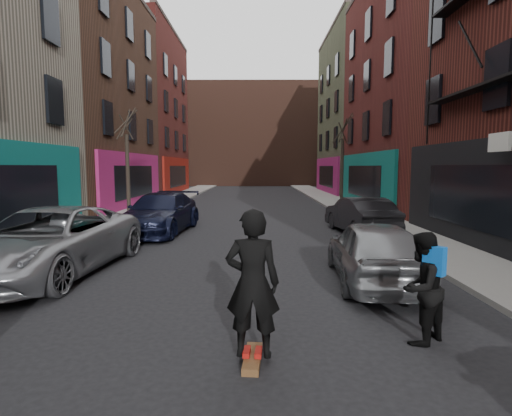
{
  "coord_description": "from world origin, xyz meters",
  "views": [
    {
      "loc": [
        0.54,
        -2.77,
        2.66
      ],
      "look_at": [
        0.51,
        7.34,
        1.6
      ],
      "focal_mm": 28.0,
      "sensor_mm": 36.0,
      "label": 1
    }
  ],
  "objects_px": {
    "skateboarder": "(253,283)",
    "pedestrian": "(421,287)",
    "parked_right_far": "(374,251)",
    "parked_right_end": "(360,215)",
    "tree_left_far": "(127,152)",
    "parked_left_end": "(160,213)",
    "tree_right_far": "(342,153)",
    "skateboard": "(253,358)",
    "parked_left_far": "(49,241)"
  },
  "relations": [
    {
      "from": "parked_left_far",
      "to": "skateboard",
      "type": "bearing_deg",
      "value": -36.81
    },
    {
      "from": "tree_left_far",
      "to": "parked_right_end",
      "type": "distance_m",
      "value": 12.24
    },
    {
      "from": "skateboarder",
      "to": "parked_right_far",
      "type": "bearing_deg",
      "value": -121.59
    },
    {
      "from": "skateboard",
      "to": "parked_right_far",
      "type": "bearing_deg",
      "value": 58.41
    },
    {
      "from": "parked_right_end",
      "to": "tree_left_far",
      "type": "bearing_deg",
      "value": -32.62
    },
    {
      "from": "parked_left_end",
      "to": "parked_right_end",
      "type": "bearing_deg",
      "value": 3.42
    },
    {
      "from": "parked_right_far",
      "to": "pedestrian",
      "type": "distance_m",
      "value": 3.15
    },
    {
      "from": "parked_left_end",
      "to": "skateboarder",
      "type": "xyz_separation_m",
      "value": [
        3.85,
        -10.71,
        0.31
      ]
    },
    {
      "from": "parked_right_end",
      "to": "pedestrian",
      "type": "height_order",
      "value": "pedestrian"
    },
    {
      "from": "tree_right_far",
      "to": "skateboarder",
      "type": "relative_size",
      "value": 3.39
    },
    {
      "from": "parked_right_end",
      "to": "skateboard",
      "type": "bearing_deg",
      "value": 61.22
    },
    {
      "from": "parked_left_far",
      "to": "skateboarder",
      "type": "height_order",
      "value": "skateboarder"
    },
    {
      "from": "tree_right_far",
      "to": "skateboarder",
      "type": "height_order",
      "value": "tree_right_far"
    },
    {
      "from": "parked_right_far",
      "to": "parked_right_end",
      "type": "relative_size",
      "value": 0.98
    },
    {
      "from": "tree_left_far",
      "to": "parked_right_far",
      "type": "height_order",
      "value": "tree_left_far"
    },
    {
      "from": "tree_right_far",
      "to": "skateboard",
      "type": "bearing_deg",
      "value": -104.85
    },
    {
      "from": "parked_left_end",
      "to": "skateboarder",
      "type": "bearing_deg",
      "value": -65.03
    },
    {
      "from": "parked_right_end",
      "to": "parked_left_end",
      "type": "bearing_deg",
      "value": -9.07
    },
    {
      "from": "parked_left_far",
      "to": "parked_right_end",
      "type": "relative_size",
      "value": 1.33
    },
    {
      "from": "parked_left_end",
      "to": "parked_right_end",
      "type": "height_order",
      "value": "parked_left_end"
    },
    {
      "from": "tree_left_far",
      "to": "tree_right_far",
      "type": "xyz_separation_m",
      "value": [
        12.4,
        6.0,
        0.15
      ]
    },
    {
      "from": "pedestrian",
      "to": "skateboard",
      "type": "bearing_deg",
      "value": -24.88
    },
    {
      "from": "parked_left_far",
      "to": "skateboarder",
      "type": "bearing_deg",
      "value": -36.81
    },
    {
      "from": "parked_left_end",
      "to": "parked_right_end",
      "type": "distance_m",
      "value": 7.97
    },
    {
      "from": "parked_right_end",
      "to": "pedestrian",
      "type": "relative_size",
      "value": 2.62
    },
    {
      "from": "tree_left_far",
      "to": "parked_right_end",
      "type": "height_order",
      "value": "tree_left_far"
    },
    {
      "from": "parked_right_far",
      "to": "skateboard",
      "type": "height_order",
      "value": "parked_right_far"
    },
    {
      "from": "skateboarder",
      "to": "pedestrian",
      "type": "relative_size",
      "value": 1.19
    },
    {
      "from": "parked_left_end",
      "to": "skateboard",
      "type": "bearing_deg",
      "value": -65.03
    },
    {
      "from": "tree_left_far",
      "to": "skateboarder",
      "type": "xyz_separation_m",
      "value": [
        6.68,
        -15.58,
        -2.28
      ]
    },
    {
      "from": "parked_right_far",
      "to": "parked_left_end",
      "type": "bearing_deg",
      "value": -42.41
    },
    {
      "from": "parked_right_end",
      "to": "parked_right_far",
      "type": "bearing_deg",
      "value": 70.92
    },
    {
      "from": "parked_left_far",
      "to": "pedestrian",
      "type": "height_order",
      "value": "pedestrian"
    },
    {
      "from": "tree_left_far",
      "to": "skateboard",
      "type": "height_order",
      "value": "tree_left_far"
    },
    {
      "from": "parked_right_end",
      "to": "skateboard",
      "type": "height_order",
      "value": "parked_right_end"
    },
    {
      "from": "parked_right_far",
      "to": "pedestrian",
      "type": "height_order",
      "value": "pedestrian"
    },
    {
      "from": "tree_left_far",
      "to": "parked_right_end",
      "type": "bearing_deg",
      "value": -25.35
    },
    {
      "from": "tree_right_far",
      "to": "pedestrian",
      "type": "bearing_deg",
      "value": -98.68
    },
    {
      "from": "skateboarder",
      "to": "pedestrian",
      "type": "distance_m",
      "value": 2.61
    },
    {
      "from": "parked_left_far",
      "to": "parked_left_end",
      "type": "xyz_separation_m",
      "value": [
        1.23,
        6.24,
        -0.03
      ]
    },
    {
      "from": "parked_right_end",
      "to": "tree_right_far",
      "type": "bearing_deg",
      "value": -105.46
    },
    {
      "from": "tree_right_far",
      "to": "parked_right_far",
      "type": "distance_m",
      "value": 18.28
    },
    {
      "from": "parked_right_far",
      "to": "parked_right_end",
      "type": "distance_m",
      "value": 6.84
    },
    {
      "from": "tree_left_far",
      "to": "tree_right_far",
      "type": "distance_m",
      "value": 13.78
    },
    {
      "from": "parked_left_far",
      "to": "tree_right_far",
      "type": "bearing_deg",
      "value": 62.27
    },
    {
      "from": "pedestrian",
      "to": "parked_right_far",
      "type": "bearing_deg",
      "value": -132.47
    },
    {
      "from": "tree_right_far",
      "to": "parked_left_far",
      "type": "xyz_separation_m",
      "value": [
        -10.8,
        -17.11,
        -2.71
      ]
    },
    {
      "from": "tree_left_far",
      "to": "pedestrian",
      "type": "height_order",
      "value": "tree_left_far"
    },
    {
      "from": "parked_right_far",
      "to": "skateboarder",
      "type": "bearing_deg",
      "value": 58.33
    },
    {
      "from": "tree_left_far",
      "to": "skateboard",
      "type": "distance_m",
      "value": 17.27
    }
  ]
}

